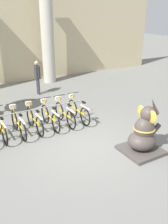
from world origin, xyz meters
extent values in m
plane|color=slate|center=(0.00, 0.00, 0.00)|extent=(60.00, 60.00, 0.00)
cube|color=#C6B78E|center=(0.00, 8.60, 3.00)|extent=(20.00, 0.20, 6.00)
cylinder|color=#BCB7A8|center=(2.02, 7.60, 2.50)|extent=(0.72, 0.72, 5.00)
cylinder|color=gray|center=(1.01, 1.95, 0.38)|extent=(0.05, 0.05, 0.75)
cylinder|color=gray|center=(-0.97, 1.95, 0.75)|extent=(4.06, 0.04, 0.04)
torus|color=black|center=(-2.12, 1.33, 0.35)|extent=(0.05, 0.70, 0.70)
cube|color=yellow|center=(-2.12, 1.82, 0.40)|extent=(0.04, 0.87, 0.04)
cube|color=silver|center=(-2.12, 1.33, 0.71)|extent=(0.06, 0.58, 0.03)
cylinder|color=yellow|center=(-2.12, 1.43, 0.60)|extent=(0.03, 0.03, 0.50)
cube|color=black|center=(-2.12, 1.43, 0.87)|extent=(0.08, 0.18, 0.04)
torus|color=black|center=(-1.54, 2.27, 0.35)|extent=(0.05, 0.70, 0.70)
torus|color=black|center=(-1.54, 1.30, 0.35)|extent=(0.05, 0.70, 0.70)
cube|color=yellow|center=(-1.54, 1.79, 0.40)|extent=(0.04, 0.87, 0.04)
cube|color=silver|center=(-1.54, 1.30, 0.71)|extent=(0.06, 0.58, 0.03)
cylinder|color=yellow|center=(-1.54, 1.40, 0.60)|extent=(0.03, 0.03, 0.50)
cube|color=black|center=(-1.54, 1.40, 0.87)|extent=(0.08, 0.18, 0.04)
cylinder|color=yellow|center=(-1.54, 2.23, 0.67)|extent=(0.03, 0.03, 0.64)
cylinder|color=black|center=(-1.54, 2.23, 0.99)|extent=(0.48, 0.03, 0.03)
cube|color=silver|center=(-1.54, 2.33, 0.85)|extent=(0.20, 0.16, 0.14)
torus|color=black|center=(-0.97, 2.30, 0.35)|extent=(0.05, 0.70, 0.70)
torus|color=black|center=(-0.97, 1.33, 0.35)|extent=(0.05, 0.70, 0.70)
cube|color=yellow|center=(-0.97, 1.82, 0.40)|extent=(0.04, 0.87, 0.04)
cube|color=silver|center=(-0.97, 1.33, 0.71)|extent=(0.06, 0.58, 0.03)
cylinder|color=yellow|center=(-0.97, 1.43, 0.60)|extent=(0.03, 0.03, 0.50)
cube|color=black|center=(-0.97, 1.43, 0.87)|extent=(0.08, 0.18, 0.04)
cylinder|color=yellow|center=(-0.97, 2.26, 0.67)|extent=(0.03, 0.03, 0.64)
cylinder|color=black|center=(-0.97, 2.26, 0.99)|extent=(0.48, 0.03, 0.03)
cube|color=silver|center=(-0.97, 2.36, 0.85)|extent=(0.20, 0.16, 0.14)
torus|color=black|center=(-0.39, 2.29, 0.35)|extent=(0.05, 0.70, 0.70)
torus|color=black|center=(-0.39, 1.32, 0.35)|extent=(0.05, 0.70, 0.70)
cube|color=yellow|center=(-0.39, 1.81, 0.40)|extent=(0.04, 0.87, 0.04)
cube|color=silver|center=(-0.39, 1.32, 0.71)|extent=(0.06, 0.58, 0.03)
cylinder|color=yellow|center=(-0.39, 1.42, 0.60)|extent=(0.03, 0.03, 0.50)
cube|color=black|center=(-0.39, 1.42, 0.87)|extent=(0.08, 0.18, 0.04)
cylinder|color=yellow|center=(-0.39, 2.25, 0.67)|extent=(0.03, 0.03, 0.64)
cylinder|color=black|center=(-0.39, 2.25, 0.99)|extent=(0.48, 0.03, 0.03)
cube|color=silver|center=(-0.39, 2.35, 0.85)|extent=(0.20, 0.16, 0.14)
torus|color=black|center=(0.19, 2.28, 0.35)|extent=(0.05, 0.70, 0.70)
torus|color=black|center=(0.19, 1.31, 0.35)|extent=(0.05, 0.70, 0.70)
cube|color=yellow|center=(0.19, 1.79, 0.40)|extent=(0.04, 0.87, 0.04)
cube|color=silver|center=(0.19, 1.31, 0.71)|extent=(0.06, 0.58, 0.03)
cylinder|color=yellow|center=(0.19, 1.41, 0.60)|extent=(0.03, 0.03, 0.50)
cube|color=black|center=(0.19, 1.41, 0.87)|extent=(0.08, 0.18, 0.04)
cylinder|color=yellow|center=(0.19, 2.24, 0.67)|extent=(0.03, 0.03, 0.64)
cylinder|color=black|center=(0.19, 2.24, 0.99)|extent=(0.48, 0.03, 0.03)
cube|color=silver|center=(0.19, 2.34, 0.85)|extent=(0.20, 0.16, 0.14)
torus|color=black|center=(0.76, 2.28, 0.35)|extent=(0.05, 0.70, 0.70)
torus|color=black|center=(0.76, 1.31, 0.35)|extent=(0.05, 0.70, 0.70)
cube|color=yellow|center=(0.76, 1.80, 0.40)|extent=(0.04, 0.87, 0.04)
cube|color=silver|center=(0.76, 1.31, 0.71)|extent=(0.06, 0.58, 0.03)
cylinder|color=yellow|center=(0.76, 1.41, 0.60)|extent=(0.03, 0.03, 0.50)
cube|color=black|center=(0.76, 1.41, 0.87)|extent=(0.08, 0.18, 0.04)
cylinder|color=yellow|center=(0.76, 2.24, 0.67)|extent=(0.03, 0.03, 0.64)
cylinder|color=black|center=(0.76, 2.24, 0.99)|extent=(0.48, 0.03, 0.03)
cube|color=silver|center=(0.76, 2.34, 0.85)|extent=(0.20, 0.16, 0.14)
cube|color=#4C4742|center=(1.28, -1.11, 0.05)|extent=(1.12, 1.12, 0.10)
ellipsoid|color=#4C423D|center=(1.28, -1.11, 0.38)|extent=(0.86, 0.76, 0.56)
ellipsoid|color=#4C423D|center=(1.33, -1.11, 0.76)|extent=(0.61, 0.56, 0.71)
sphere|color=#4C423D|center=(1.43, -1.11, 1.19)|extent=(0.46, 0.46, 0.46)
ellipsoid|color=gold|center=(1.37, -0.88, 1.19)|extent=(0.08, 0.32, 0.39)
ellipsoid|color=gold|center=(1.37, -1.34, 1.19)|extent=(0.08, 0.32, 0.39)
cone|color=#4C423D|center=(1.64, -1.11, 1.39)|extent=(0.39, 0.16, 0.57)
cylinder|color=#4C423D|center=(1.61, -0.98, 0.69)|extent=(0.45, 0.15, 0.40)
cylinder|color=#4C423D|center=(1.61, -1.24, 0.69)|extent=(0.45, 0.15, 0.40)
torus|color=gold|center=(1.33, -1.11, 0.76)|extent=(0.64, 0.64, 0.05)
cylinder|color=#383342|center=(0.60, 5.77, 0.41)|extent=(0.11, 0.11, 0.82)
cylinder|color=#383342|center=(0.60, 5.60, 0.41)|extent=(0.11, 0.11, 0.82)
cube|color=#333338|center=(0.60, 5.69, 1.13)|extent=(0.20, 0.32, 0.62)
sphere|color=tan|center=(0.60, 5.69, 1.57)|extent=(0.22, 0.22, 0.22)
cylinder|color=#333338|center=(0.60, 5.89, 1.16)|extent=(0.07, 0.07, 0.55)
cylinder|color=#333338|center=(0.60, 5.49, 1.16)|extent=(0.07, 0.07, 0.55)
camera|label=1|loc=(-3.43, -5.86, 3.93)|focal=40.00mm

